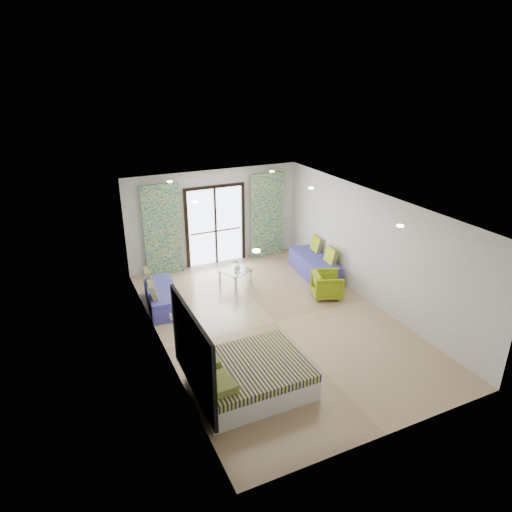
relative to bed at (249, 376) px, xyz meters
name	(u,v)px	position (x,y,z in m)	size (l,w,h in m)	color
floor	(275,322)	(1.48, 1.86, -0.28)	(5.00, 7.50, 0.01)	#997C5B
ceiling	(277,205)	(1.48, 1.86, 2.42)	(5.00, 7.50, 0.01)	silver
wall_back	(215,217)	(1.48, 5.61, 1.07)	(5.00, 0.01, 2.70)	silver
wall_front	(396,362)	(1.48, -1.89, 1.07)	(5.00, 0.01, 2.70)	silver
wall_left	(160,289)	(-1.02, 1.86, 1.07)	(0.01, 7.50, 2.70)	silver
wall_right	(371,248)	(3.98, 1.86, 1.07)	(0.01, 7.50, 2.70)	silver
balcony_door	(215,221)	(1.48, 5.58, 0.98)	(1.76, 0.08, 2.28)	black
balcony_rail	(216,231)	(1.48, 5.59, 0.67)	(1.52, 0.03, 0.04)	#595451
curtain_left	(162,230)	(-0.07, 5.43, 0.97)	(1.00, 0.10, 2.50)	silver
curtain_right	(267,216)	(3.03, 5.43, 0.97)	(1.00, 0.10, 2.50)	silver
downlight_a	(256,251)	(0.08, -0.14, 2.39)	(0.12, 0.12, 0.02)	#FFE0B2
downlight_b	(400,226)	(2.88, -0.14, 2.39)	(0.12, 0.12, 0.02)	#FFE0B2
downlight_c	(195,202)	(0.08, 2.86, 2.39)	(0.12, 0.12, 0.02)	#FFE0B2
downlight_d	(311,188)	(2.88, 2.86, 2.39)	(0.12, 0.12, 0.02)	#FFE0B2
downlight_e	(170,182)	(0.08, 4.86, 2.39)	(0.12, 0.12, 0.02)	#FFE0B2
downlight_f	(272,171)	(2.88, 4.86, 2.39)	(0.12, 0.12, 0.02)	#FFE0B2
headboard	(192,353)	(-0.98, 0.00, 0.77)	(0.06, 2.10, 1.50)	black
switch_plate	(171,317)	(-0.99, 1.25, 0.77)	(0.02, 0.10, 0.10)	silver
bed	(249,376)	(0.00, 0.00, 0.00)	(1.93, 1.57, 0.66)	silver
daybed_left	(161,297)	(-0.64, 3.63, -0.02)	(0.83, 1.75, 0.83)	#43419D
daybed_right	(315,265)	(3.59, 3.64, 0.01)	(0.95, 1.95, 0.92)	#43419D
coffee_table	(235,272)	(1.38, 3.93, 0.11)	(0.86, 0.86, 0.75)	silver
vase	(237,267)	(1.44, 3.93, 0.24)	(0.17, 0.17, 0.17)	white
armchair	(327,284)	(3.18, 2.40, 0.07)	(0.68, 0.64, 0.70)	#859A13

